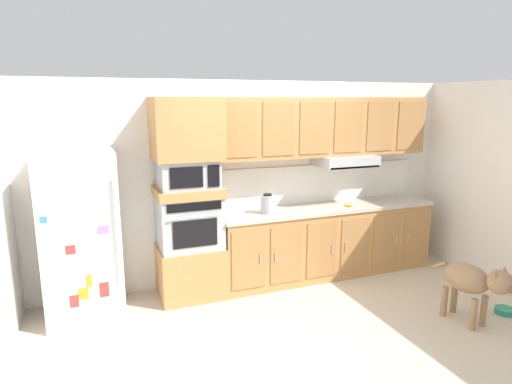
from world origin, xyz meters
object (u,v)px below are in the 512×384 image
dog_food_bowl (505,311)px  dog (474,281)px  microwave (188,173)px  electric_kettle (268,204)px  refrigerator (81,236)px  screwdriver (348,205)px  built_in_oven (189,221)px

dog_food_bowl → dog: bearing=-176.6°
microwave → dog_food_bowl: size_ratio=3.22×
electric_kettle → dog_food_bowl: bearing=-37.9°
refrigerator → electric_kettle: refrigerator is taller
electric_kettle → microwave: bearing=177.2°
microwave → screwdriver: size_ratio=3.82×
built_in_oven → screwdriver: built_in_oven is taller
refrigerator → built_in_oven: (1.15, 0.07, 0.02)m
dog_food_bowl → microwave: bearing=151.1°
microwave → dog_food_bowl: 3.77m
microwave → refrigerator: bearing=-176.6°
built_in_oven → dog: (2.52, -1.72, -0.43)m
dog → microwave: bearing=-133.0°
screwdriver → electric_kettle: electric_kettle is taller
built_in_oven → dog_food_bowl: built_in_oven is taller
microwave → dog: bearing=-34.3°
microwave → dog: (2.52, -1.72, -0.99)m
built_in_oven → electric_kettle: built_in_oven is taller
refrigerator → microwave: refrigerator is taller
refrigerator → screwdriver: refrigerator is taller
refrigerator → electric_kettle: 2.11m
refrigerator → built_in_oven: bearing=3.4°
screwdriver → electric_kettle: 1.11m
refrigerator → microwave: (1.15, 0.07, 0.58)m
microwave → dog_food_bowl: microwave is taller
screwdriver → dog: bearing=-74.2°
refrigerator → microwave: size_ratio=2.73×
refrigerator → built_in_oven: refrigerator is taller
built_in_oven → dog: bearing=-34.3°
built_in_oven → screwdriver: 2.06m
dog_food_bowl → screwdriver: bearing=122.1°
built_in_oven → dog: 3.08m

